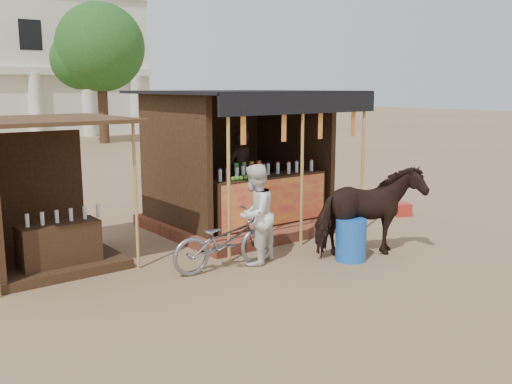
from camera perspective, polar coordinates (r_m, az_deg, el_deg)
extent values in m
plane|color=#846B4C|center=(8.75, 6.51, -8.62)|extent=(120.00, 120.00, 0.00)
cube|color=#984A31|center=(11.92, -1.81, -2.83)|extent=(3.40, 2.80, 0.22)
cube|color=#984A31|center=(10.75, 3.07, -4.38)|extent=(3.40, 0.35, 0.20)
cube|color=#392514|center=(11.06, 1.07, -0.78)|extent=(2.60, 0.55, 0.95)
cube|color=red|center=(10.84, 2.02, -1.01)|extent=(2.50, 0.02, 0.88)
cube|color=#392514|center=(12.71, -5.18, 4.19)|extent=(3.00, 0.12, 2.50)
cube|color=#392514|center=(10.88, -8.26, 3.06)|extent=(0.12, 2.50, 2.50)
cube|color=#392514|center=(12.62, 3.68, 4.16)|extent=(0.12, 2.50, 2.50)
cube|color=black|center=(11.44, -1.29, 9.96)|extent=(3.60, 3.60, 0.06)
cube|color=black|center=(10.07, 4.83, 8.83)|extent=(3.60, 0.06, 0.36)
cylinder|color=tan|center=(9.20, -2.76, 1.22)|extent=(0.06, 0.06, 2.75)
cylinder|color=tan|center=(10.20, 4.62, 2.11)|extent=(0.06, 0.06, 2.75)
cylinder|color=tan|center=(11.33, 10.61, 2.80)|extent=(0.06, 0.06, 2.75)
cube|color=red|center=(9.28, -1.28, 6.44)|extent=(0.10, 0.02, 0.55)
cube|color=red|center=(9.82, 2.81, 6.65)|extent=(0.10, 0.02, 0.55)
cube|color=red|center=(10.41, 6.46, 6.81)|extent=(0.10, 0.02, 0.55)
cube|color=red|center=(11.03, 9.71, 6.93)|extent=(0.10, 0.02, 0.55)
imported|color=black|center=(11.90, -1.56, 1.97)|extent=(0.69, 0.50, 1.75)
cube|color=#392514|center=(9.91, -19.89, -6.45)|extent=(2.00, 2.00, 0.15)
cube|color=#392514|center=(10.58, -21.83, -0.10)|extent=(1.90, 0.10, 2.10)
cube|color=#472D19|center=(9.43, -20.56, 6.76)|extent=(2.40, 2.40, 0.06)
cylinder|color=tan|center=(9.07, -11.94, -0.41)|extent=(0.05, 0.05, 2.35)
cube|color=#392514|center=(9.36, -19.06, -5.30)|extent=(1.20, 0.50, 0.80)
imported|color=black|center=(9.75, 11.25, -2.03)|extent=(1.99, 1.29, 1.55)
imported|color=gray|center=(9.01, -3.15, -4.88)|extent=(1.84, 0.81, 0.94)
imported|color=white|center=(9.21, -0.12, -2.28)|extent=(0.98, 0.90, 1.64)
cylinder|color=blue|center=(9.63, 9.47, -4.75)|extent=(0.57, 0.57, 0.70)
cube|color=#A1261A|center=(13.24, 14.33, -1.69)|extent=(0.47, 0.47, 0.27)
cube|color=#1A7540|center=(12.21, 6.58, -2.14)|extent=(0.63, 0.44, 0.40)
cube|color=white|center=(12.16, 6.61, -1.09)|extent=(0.66, 0.46, 0.06)
cylinder|color=silver|center=(33.76, -21.15, 8.00)|extent=(0.70, 0.70, 3.60)
cylinder|color=silver|center=(34.75, -16.38, 8.33)|extent=(0.70, 0.70, 3.60)
cylinder|color=silver|center=(35.97, -11.89, 8.59)|extent=(0.70, 0.70, 3.60)
cylinder|color=#382314|center=(30.30, -15.06, 8.52)|extent=(0.50, 0.50, 4.00)
sphere|color=#2A6322|center=(30.35, -15.31, 13.80)|extent=(4.40, 4.40, 4.40)
sphere|color=#2A6322|center=(30.57, -17.12, 12.56)|extent=(2.99, 2.99, 2.99)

